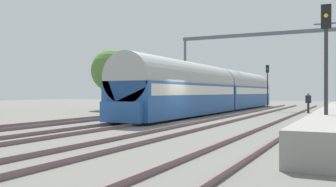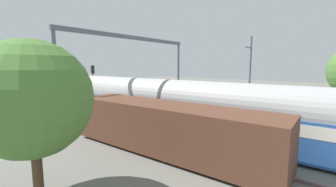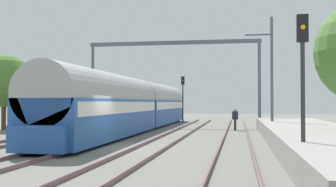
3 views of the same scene
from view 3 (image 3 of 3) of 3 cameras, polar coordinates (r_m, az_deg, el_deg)
The scene contains 14 objects.
ground at distance 20.10m, azimuth -7.61°, elevation -7.44°, with size 120.00×120.00×0.00m, color slate.
track_far_west at distance 22.49m, azimuth -21.91°, elevation -6.49°, with size 1.52×60.00×0.16m.
track_west at distance 20.74m, azimuth -12.74°, elevation -7.00°, with size 1.52×60.00×0.16m.
track_east at distance 19.60m, azimuth -2.18°, elevation -7.37°, with size 1.52×60.00×0.16m.
track_far_east at distance 19.18m, azimuth 9.26°, elevation -7.49°, with size 1.52×60.00×0.16m.
platform at distance 21.45m, azimuth 19.61°, elevation -5.78°, with size 4.40×28.00×0.90m.
passenger_train at distance 32.57m, azimuth -4.24°, elevation -1.59°, with size 2.93×32.85×3.82m.
freight_car at distance 31.32m, azimuth -12.26°, elevation -2.50°, with size 2.80×13.00×2.70m.
person_crossing at distance 32.13m, azimuth 9.28°, elevation -3.26°, with size 0.46×0.37×1.73m.
railway_signal_near at distance 14.01m, azimuth 18.16°, elevation 3.11°, with size 0.36×0.30×5.03m.
railway_signal_far at distance 44.53m, azimuth 2.07°, elevation 0.08°, with size 0.36×0.30×4.99m.
catenary_gantry at distance 38.06m, azimuth 0.72°, elevation 4.34°, with size 15.97×0.28×7.86m.
catenary_pole_east_mid at distance 28.80m, azimuth 14.10°, elevation 2.73°, with size 1.90×0.20×8.00m.
tree_west_background at distance 35.26m, azimuth -21.77°, elevation 1.66°, with size 4.24×4.24×6.04m.
Camera 3 is at (5.96, -19.07, 2.17)m, focal length 44.00 mm.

